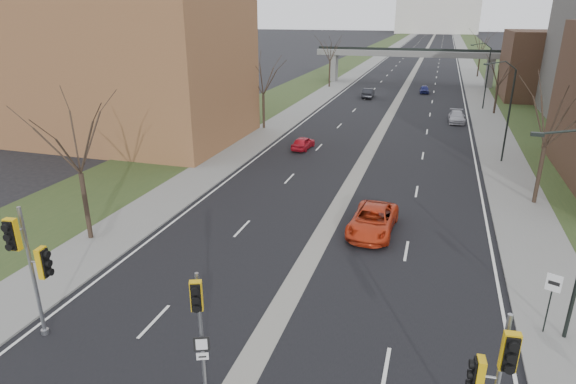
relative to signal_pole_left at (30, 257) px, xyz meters
The scene contains 28 objects.
ground 9.45m from the signal_pole_left, ahead, with size 700.00×700.00×0.00m, color black.
road_surface 150.58m from the signal_pole_left, 86.70° to the left, with size 20.00×600.00×0.01m, color black.
median_strip 150.58m from the signal_pole_left, 86.70° to the left, with size 1.20×600.00×0.02m, color gray.
sidewalk_right 151.74m from the signal_pole_left, 82.17° to the left, with size 4.00×600.00×0.12m, color gray.
sidewalk_left 150.36m from the signal_pole_left, 91.27° to the left, with size 4.00×600.00×0.12m, color gray.
grass_verge_right 152.67m from the signal_pole_left, 79.94° to the left, with size 8.00×600.00×0.10m, color #263A1A.
grass_verge_left 150.62m from the signal_pole_left, 93.56° to the left, with size 8.00×600.00×0.10m, color #263A1A.
apartment_building 35.63m from the signal_pole_left, 119.80° to the left, with size 25.00×16.00×22.00m, color #8F5C39.
commercial_block_far 76.69m from the signal_pole_left, 66.43° to the left, with size 14.00×14.00×10.00m, color #4D3424.
pedestrian_bridge 80.75m from the signal_pole_left, 83.84° to the left, with size 34.00×3.00×6.45m.
capitol 320.74m from the signal_pole_left, 88.45° to the left, with size 48.00×42.00×55.75m.
streetlight_mid 37.92m from the signal_pole_left, 58.67° to the left, with size 2.61×0.20×8.70m.
streetlight_far 61.59m from the signal_pole_left, 71.37° to the left, with size 2.61×0.20×8.70m.
tree_left_a 9.78m from the signal_pole_left, 117.65° to the left, with size 7.20×7.20×9.40m.
tree_left_b 38.60m from the signal_pole_left, 96.47° to the left, with size 6.75×6.75×8.81m.
tree_left_c 72.48m from the signal_pole_left, 93.44° to the left, with size 7.65×7.65×9.99m.
tree_right_a 31.21m from the signal_pole_left, 45.81° to the left, with size 7.20×7.20×9.40m.
tree_right_b 59.41m from the signal_pole_left, 68.60° to the left, with size 6.30×6.30×8.22m.
tree_right_c 97.77m from the signal_pole_left, 77.19° to the left, with size 7.65×7.65×9.99m.
signal_pole_left is the anchor object (origin of this frame).
signal_pole_median 7.84m from the signal_pole_left, ahead, with size 0.69×0.80×4.81m.
signal_pole_right 16.76m from the signal_pole_left, ahead, with size 0.99×0.90×5.21m.
speed_limit_sign 20.78m from the signal_pole_left, 17.99° to the left, with size 0.56×0.24×2.72m.
car_left_near 31.53m from the signal_pole_left, 85.81° to the left, with size 1.47×3.64×1.24m, color red.
car_left_far 63.40m from the signal_pole_left, 86.44° to the left, with size 1.57×4.50×1.48m, color black.
car_right_near 18.54m from the signal_pole_left, 51.26° to the left, with size 2.54×5.51×1.53m, color red.
car_right_mid 51.46m from the signal_pole_left, 70.85° to the left, with size 1.87×4.60×1.33m, color #ABABB3.
car_right_far 71.61m from the signal_pole_left, 80.23° to the left, with size 1.46×3.62×1.23m, color navy.
Camera 1 is at (5.82, -13.08, 12.68)m, focal length 30.00 mm.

